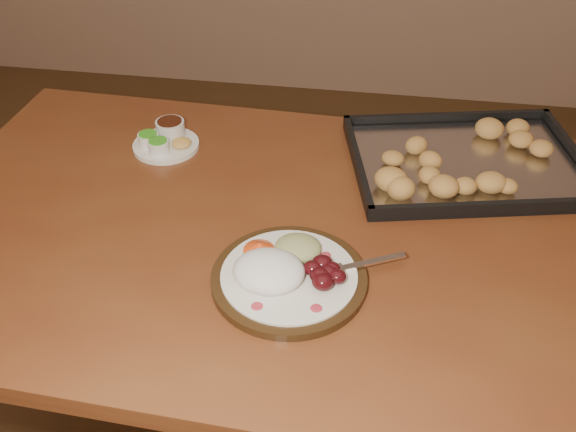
# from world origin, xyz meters

# --- Properties ---
(ground) EXTENTS (4.00, 4.00, 0.00)m
(ground) POSITION_xyz_m (0.00, 0.00, 0.00)
(ground) COLOR #50321B
(ground) RESTS_ON ground
(dining_table) EXTENTS (1.53, 0.96, 0.75)m
(dining_table) POSITION_xyz_m (0.08, -0.04, 0.65)
(dining_table) COLOR brown
(dining_table) RESTS_ON ground
(dinner_plate) EXTENTS (0.34, 0.27, 0.06)m
(dinner_plate) POSITION_xyz_m (0.10, -0.19, 0.77)
(dinner_plate) COLOR black
(dinner_plate) RESTS_ON dining_table
(condiment_saucer) EXTENTS (0.15, 0.15, 0.05)m
(condiment_saucer) POSITION_xyz_m (-0.25, 0.20, 0.77)
(condiment_saucer) COLOR silver
(condiment_saucer) RESTS_ON dining_table
(baking_tray) EXTENTS (0.57, 0.47, 0.05)m
(baking_tray) POSITION_xyz_m (0.43, 0.23, 0.77)
(baking_tray) COLOR black
(baking_tray) RESTS_ON dining_table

